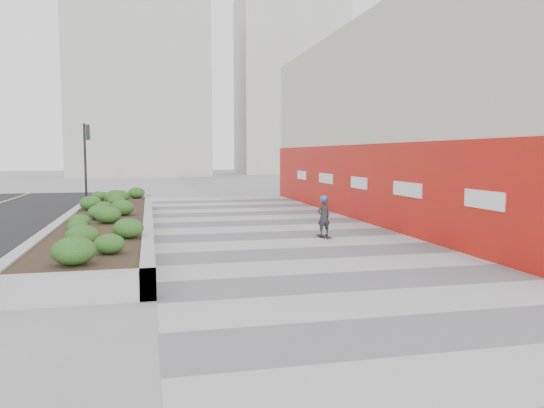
{
  "coord_description": "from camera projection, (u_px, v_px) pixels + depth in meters",
  "views": [
    {
      "loc": [
        -4.09,
        -11.47,
        2.61
      ],
      "look_at": [
        -0.44,
        4.23,
        1.1
      ],
      "focal_mm": 35.0,
      "sensor_mm": 36.0,
      "label": 1
    }
  ],
  "objects": [
    {
      "name": "distant_bldg_north_r",
      "position": [
        290.0,
        86.0,
        72.74
      ],
      "size": [
        14.0,
        10.0,
        24.0
      ],
      "primitive_type": "cube",
      "color": "#ADAAA3",
      "rests_on": "ground"
    },
    {
      "name": "manhole_cover",
      "position": [
        313.0,
        245.0,
        15.31
      ],
      "size": [
        0.44,
        0.44,
        0.01
      ],
      "primitive_type": "cylinder",
      "color": "#595654",
      "rests_on": "ground"
    },
    {
      "name": "ground",
      "position": [
        332.0,
        267.0,
        12.29
      ],
      "size": [
        160.0,
        160.0,
        0.0
      ],
      "primitive_type": "plane",
      "color": "gray",
      "rests_on": "ground"
    },
    {
      "name": "traffic_signal_near",
      "position": [
        86.0,
        152.0,
        27.38
      ],
      "size": [
        0.33,
        0.28,
        4.2
      ],
      "color": "black",
      "rests_on": "ground"
    },
    {
      "name": "walkway",
      "position": [
        297.0,
        246.0,
        15.2
      ],
      "size": [
        8.0,
        36.0,
        0.01
      ],
      "primitive_type": "cube",
      "color": "#A8A8AD",
      "rests_on": "ground"
    },
    {
      "name": "planter",
      "position": [
        107.0,
        220.0,
        17.8
      ],
      "size": [
        3.0,
        18.0,
        0.9
      ],
      "color": "#9E9EA0",
      "rests_on": "ground"
    },
    {
      "name": "skateboarder",
      "position": [
        324.0,
        216.0,
        16.51
      ],
      "size": [
        0.49,
        0.74,
        1.35
      ],
      "rotation": [
        0.0,
        0.0,
        0.18
      ],
      "color": "beige",
      "rests_on": "ground"
    },
    {
      "name": "distant_bldg_north_l",
      "position": [
        140.0,
        93.0,
        63.58
      ],
      "size": [
        16.0,
        12.0,
        20.0
      ],
      "primitive_type": "cube",
      "color": "#ADAAA3",
      "rests_on": "ground"
    },
    {
      "name": "building",
      "position": [
        419.0,
        122.0,
        22.2
      ],
      "size": [
        6.04,
        24.08,
        8.0
      ],
      "color": "beige",
      "rests_on": "ground"
    }
  ]
}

